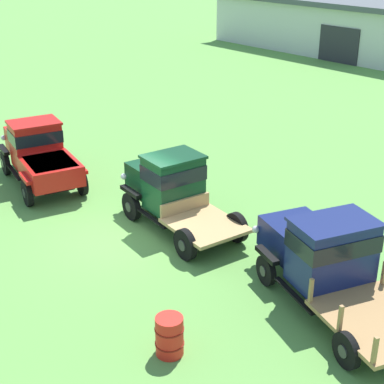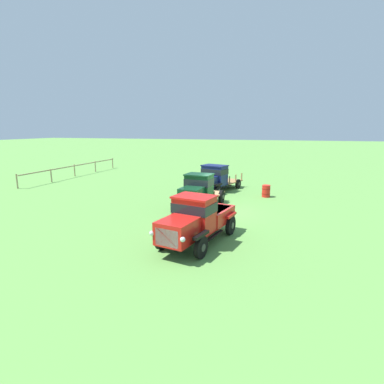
{
  "view_description": "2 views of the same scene",
  "coord_description": "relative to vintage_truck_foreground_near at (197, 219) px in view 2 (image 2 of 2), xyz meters",
  "views": [
    {
      "loc": [
        12.91,
        -8.55,
        8.2
      ],
      "look_at": [
        0.5,
        2.02,
        1.0
      ],
      "focal_mm": 55.0,
      "sensor_mm": 36.0,
      "label": 1
    },
    {
      "loc": [
        -17.56,
        -3.65,
        5.02
      ],
      "look_at": [
        0.5,
        2.02,
        1.0
      ],
      "focal_mm": 28.0,
      "sensor_mm": 36.0,
      "label": 2
    }
  ],
  "objects": [
    {
      "name": "vintage_truck_foreground_near",
      "position": [
        0.0,
        0.0,
        0.0
      ],
      "size": [
        5.18,
        2.83,
        2.2
      ],
      "color": "black",
      "rests_on": "ground"
    },
    {
      "name": "vintage_truck_second_in_line",
      "position": [
        5.55,
        1.54,
        0.05
      ],
      "size": [
        4.78,
        2.36,
        2.24
      ],
      "color": "black",
      "rests_on": "ground"
    },
    {
      "name": "paddock_fence",
      "position": [
        14.46,
        17.83,
        -0.21
      ],
      "size": [
        14.64,
        0.62,
        1.27
      ],
      "color": "#997F60",
      "rests_on": "ground"
    },
    {
      "name": "vintage_truck_midrow_center",
      "position": [
        11.07,
        1.9,
        -0.02
      ],
      "size": [
        5.73,
        3.54,
        2.15
      ],
      "color": "black",
      "rests_on": "ground"
    },
    {
      "name": "ground_plane",
      "position": [
        5.42,
        0.05,
        -1.13
      ],
      "size": [
        240.0,
        240.0,
        0.0
      ],
      "primitive_type": "plane",
      "color": "#5B9342"
    },
    {
      "name": "oil_drum_beside_row",
      "position": [
        10.37,
        -2.34,
        -0.68
      ],
      "size": [
        0.63,
        0.63,
        0.9
      ],
      "color": "red",
      "rests_on": "ground"
    }
  ]
}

